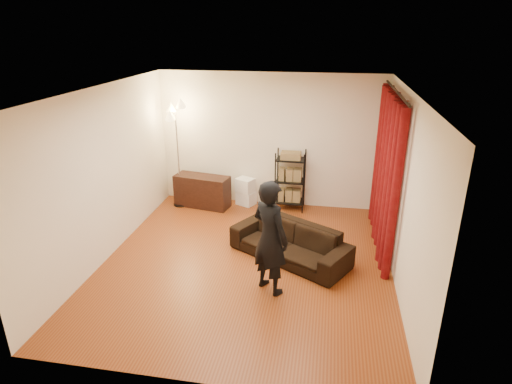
% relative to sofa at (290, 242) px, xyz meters
% --- Properties ---
extents(floor, '(5.00, 5.00, 0.00)m').
position_rel_sofa_xyz_m(floor, '(-0.66, -0.27, -0.28)').
color(floor, brown).
rests_on(floor, ground).
extents(ceiling, '(5.00, 5.00, 0.00)m').
position_rel_sofa_xyz_m(ceiling, '(-0.66, -0.27, 2.42)').
color(ceiling, white).
rests_on(ceiling, ground).
extents(wall_back, '(5.00, 0.00, 5.00)m').
position_rel_sofa_xyz_m(wall_back, '(-0.66, 2.23, 1.07)').
color(wall_back, '#F9E9CD').
rests_on(wall_back, ground).
extents(wall_front, '(5.00, 0.00, 5.00)m').
position_rel_sofa_xyz_m(wall_front, '(-0.66, -2.77, 1.07)').
color(wall_front, '#F9E9CD').
rests_on(wall_front, ground).
extents(wall_left, '(0.00, 5.00, 5.00)m').
position_rel_sofa_xyz_m(wall_left, '(-2.91, -0.27, 1.07)').
color(wall_left, '#F9E9CD').
rests_on(wall_left, ground).
extents(wall_right, '(0.00, 5.00, 5.00)m').
position_rel_sofa_xyz_m(wall_right, '(1.59, -0.27, 1.07)').
color(wall_right, '#F9E9CD').
rests_on(wall_right, ground).
extents(curtain_rod, '(0.04, 2.65, 0.04)m').
position_rel_sofa_xyz_m(curtain_rod, '(1.49, 0.85, 2.30)').
color(curtain_rod, black).
rests_on(curtain_rod, wall_right).
extents(curtain, '(0.22, 2.65, 2.55)m').
position_rel_sofa_xyz_m(curtain, '(1.47, 0.85, 0.99)').
color(curtain, '#610F0F').
rests_on(curtain, ground).
extents(sofa, '(2.07, 1.64, 0.57)m').
position_rel_sofa_xyz_m(sofa, '(0.00, 0.00, 0.00)').
color(sofa, black).
rests_on(sofa, ground).
extents(person, '(0.72, 0.68, 1.66)m').
position_rel_sofa_xyz_m(person, '(-0.19, -0.93, 0.54)').
color(person, black).
rests_on(person, ground).
extents(media_cabinet, '(1.18, 0.61, 0.66)m').
position_rel_sofa_xyz_m(media_cabinet, '(-2.00, 1.82, 0.04)').
color(media_cabinet, black).
rests_on(media_cabinet, ground).
extents(storage_boxes, '(0.44, 0.40, 0.58)m').
position_rel_sofa_xyz_m(storage_boxes, '(-1.13, 2.04, 0.01)').
color(storage_boxes, white).
rests_on(storage_boxes, ground).
extents(wire_shelf, '(0.61, 0.47, 1.22)m').
position_rel_sofa_xyz_m(wire_shelf, '(-0.20, 1.99, 0.33)').
color(wire_shelf, black).
rests_on(wire_shelf, ground).
extents(floor_lamp, '(0.49, 0.49, 2.14)m').
position_rel_sofa_xyz_m(floor_lamp, '(-2.47, 1.79, 0.79)').
color(floor_lamp, silver).
rests_on(floor_lamp, ground).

